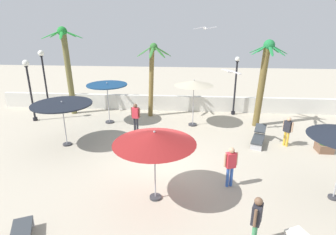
{
  "coord_description": "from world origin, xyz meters",
  "views": [
    {
      "loc": [
        1.07,
        -10.35,
        6.14
      ],
      "look_at": [
        0.0,
        2.97,
        1.4
      ],
      "focal_mm": 29.32,
      "sensor_mm": 36.0,
      "label": 1
    }
  ],
  "objects_px": {
    "lamp_post_0": "(44,73)",
    "lounge_chair_0": "(259,137)",
    "palm_tree_1": "(67,63)",
    "lamp_post_2": "(29,82)",
    "patio_umbrella_2": "(107,87)",
    "guest_0": "(288,129)",
    "planter": "(325,144)",
    "guest_2": "(231,163)",
    "lamp_post_1": "(235,83)",
    "guest_1": "(136,115)",
    "patio_umbrella_4": "(194,84)",
    "guest_3": "(256,218)",
    "seagull_0": "(205,28)",
    "palm_tree_0": "(152,72)",
    "seagull_1": "(231,71)",
    "patio_umbrella_0": "(154,138)",
    "patio_umbrella_3": "(62,106)",
    "palm_tree_2": "(264,75)"
  },
  "relations": [
    {
      "from": "patio_umbrella_4",
      "to": "seagull_1",
      "type": "xyz_separation_m",
      "value": [
        1.61,
        -3.27,
        1.31
      ]
    },
    {
      "from": "lounge_chair_0",
      "to": "guest_0",
      "type": "bearing_deg",
      "value": -6.26
    },
    {
      "from": "lamp_post_0",
      "to": "lounge_chair_0",
      "type": "relative_size",
      "value": 2.22
    },
    {
      "from": "lamp_post_2",
      "to": "patio_umbrella_2",
      "type": "bearing_deg",
      "value": 0.07
    },
    {
      "from": "patio_umbrella_2",
      "to": "palm_tree_2",
      "type": "bearing_deg",
      "value": 1.32
    },
    {
      "from": "lamp_post_1",
      "to": "guest_0",
      "type": "height_order",
      "value": "lamp_post_1"
    },
    {
      "from": "lounge_chair_0",
      "to": "seagull_1",
      "type": "xyz_separation_m",
      "value": [
        -1.82,
        -0.83,
        3.53
      ]
    },
    {
      "from": "patio_umbrella_2",
      "to": "planter",
      "type": "xyz_separation_m",
      "value": [
        11.73,
        -3.17,
        -1.9
      ]
    },
    {
      "from": "patio_umbrella_2",
      "to": "patio_umbrella_4",
      "type": "distance_m",
      "value": 5.28
    },
    {
      "from": "lamp_post_1",
      "to": "guest_3",
      "type": "relative_size",
      "value": 2.37
    },
    {
      "from": "patio_umbrella_4",
      "to": "guest_3",
      "type": "bearing_deg",
      "value": -80.05
    },
    {
      "from": "patio_umbrella_4",
      "to": "lamp_post_0",
      "type": "relative_size",
      "value": 0.67
    },
    {
      "from": "lamp_post_1",
      "to": "guest_1",
      "type": "relative_size",
      "value": 2.29
    },
    {
      "from": "patio_umbrella_4",
      "to": "lamp_post_1",
      "type": "xyz_separation_m",
      "value": [
        2.8,
        2.33,
        -0.45
      ]
    },
    {
      "from": "guest_0",
      "to": "lounge_chair_0",
      "type": "bearing_deg",
      "value": 173.74
    },
    {
      "from": "lamp_post_2",
      "to": "guest_0",
      "type": "relative_size",
      "value": 2.49
    },
    {
      "from": "patio_umbrella_4",
      "to": "lounge_chair_0",
      "type": "height_order",
      "value": "patio_umbrella_4"
    },
    {
      "from": "seagull_0",
      "to": "lamp_post_2",
      "type": "bearing_deg",
      "value": 170.33
    },
    {
      "from": "patio_umbrella_0",
      "to": "patio_umbrella_4",
      "type": "relative_size",
      "value": 1.0
    },
    {
      "from": "patio_umbrella_3",
      "to": "guest_3",
      "type": "distance_m",
      "value": 10.37
    },
    {
      "from": "lounge_chair_0",
      "to": "palm_tree_0",
      "type": "bearing_deg",
      "value": 146.85
    },
    {
      "from": "palm_tree_2",
      "to": "guest_3",
      "type": "height_order",
      "value": "palm_tree_2"
    },
    {
      "from": "lamp_post_0",
      "to": "planter",
      "type": "bearing_deg",
      "value": -17.16
    },
    {
      "from": "patio_umbrella_0",
      "to": "guest_3",
      "type": "relative_size",
      "value": 1.73
    },
    {
      "from": "patio_umbrella_0",
      "to": "palm_tree_2",
      "type": "bearing_deg",
      "value": 55.33
    },
    {
      "from": "patio_umbrella_4",
      "to": "palm_tree_0",
      "type": "xyz_separation_m",
      "value": [
        -2.69,
        1.55,
        0.4
      ]
    },
    {
      "from": "palm_tree_0",
      "to": "guest_1",
      "type": "bearing_deg",
      "value": -101.34
    },
    {
      "from": "seagull_0",
      "to": "guest_3",
      "type": "bearing_deg",
      "value": -80.9
    },
    {
      "from": "planter",
      "to": "palm_tree_1",
      "type": "bearing_deg",
      "value": 162.04
    },
    {
      "from": "palm_tree_1",
      "to": "guest_2",
      "type": "bearing_deg",
      "value": -40.22
    },
    {
      "from": "guest_1",
      "to": "lounge_chair_0",
      "type": "bearing_deg",
      "value": -9.05
    },
    {
      "from": "guest_2",
      "to": "planter",
      "type": "height_order",
      "value": "guest_2"
    },
    {
      "from": "palm_tree_0",
      "to": "palm_tree_1",
      "type": "relative_size",
      "value": 0.83
    },
    {
      "from": "guest_1",
      "to": "guest_2",
      "type": "xyz_separation_m",
      "value": [
        4.66,
        -5.17,
        -0.04
      ]
    },
    {
      "from": "guest_2",
      "to": "guest_3",
      "type": "distance_m",
      "value": 3.06
    },
    {
      "from": "patio_umbrella_2",
      "to": "seagull_0",
      "type": "bearing_deg",
      "value": -17.68
    },
    {
      "from": "patio_umbrella_4",
      "to": "guest_0",
      "type": "height_order",
      "value": "patio_umbrella_4"
    },
    {
      "from": "lamp_post_2",
      "to": "lounge_chair_0",
      "type": "height_order",
      "value": "lamp_post_2"
    },
    {
      "from": "guest_1",
      "to": "seagull_0",
      "type": "bearing_deg",
      "value": -6.07
    },
    {
      "from": "lamp_post_2",
      "to": "palm_tree_2",
      "type": "bearing_deg",
      "value": 0.89
    },
    {
      "from": "patio_umbrella_0",
      "to": "palm_tree_1",
      "type": "bearing_deg",
      "value": 127.0
    },
    {
      "from": "planter",
      "to": "palm_tree_2",
      "type": "bearing_deg",
      "value": 125.87
    },
    {
      "from": "palm_tree_1",
      "to": "lamp_post_0",
      "type": "height_order",
      "value": "palm_tree_1"
    },
    {
      "from": "guest_0",
      "to": "planter",
      "type": "bearing_deg",
      "value": -17.37
    },
    {
      "from": "patio_umbrella_2",
      "to": "lamp_post_0",
      "type": "xyz_separation_m",
      "value": [
        -4.98,
        2.0,
        0.47
      ]
    },
    {
      "from": "lamp_post_2",
      "to": "seagull_0",
      "type": "xyz_separation_m",
      "value": [
        10.63,
        -1.81,
        3.27
      ]
    },
    {
      "from": "patio_umbrella_0",
      "to": "palm_tree_0",
      "type": "relative_size",
      "value": 0.59
    },
    {
      "from": "patio_umbrella_3",
      "to": "guest_1",
      "type": "distance_m",
      "value": 4.0
    },
    {
      "from": "palm_tree_1",
      "to": "seagull_0",
      "type": "relative_size",
      "value": 4.98
    },
    {
      "from": "lamp_post_2",
      "to": "lounge_chair_0",
      "type": "relative_size",
      "value": 2.02
    }
  ]
}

